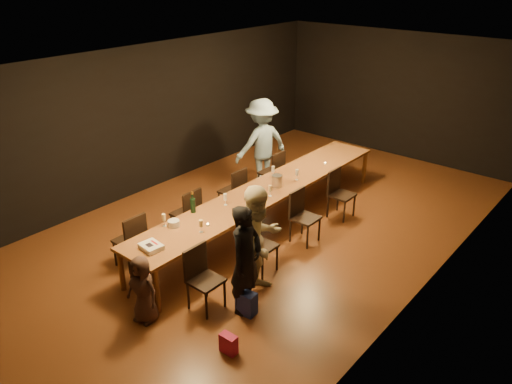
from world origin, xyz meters
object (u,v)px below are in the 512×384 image
Objects in this scene: woman_tan at (258,241)px; birthday_cake at (151,247)px; man_blue at (262,143)px; ice_bucket at (277,181)px; chair_left_3 at (271,172)px; chair_right_2 at (305,217)px; chair_left_2 at (232,191)px; chair_right_1 at (261,245)px; chair_right_3 at (342,194)px; chair_left_1 at (186,213)px; table at (267,191)px; child at (143,289)px; chair_right_0 at (206,280)px; champagne_bottle at (193,202)px; plate_stack at (174,223)px; chair_left_0 at (129,240)px; woman_birthday at (246,260)px.

birthday_cake is at bearing 140.09° from woman_tan.
man_blue is 1.80m from ice_bucket.
chair_right_2 is at bearing -125.22° from chair_left_3.
chair_left_3 is (0.00, 1.20, 0.00)m from chair_left_2.
woman_tan is at bearing -144.67° from chair_left_3.
chair_right_1 is 1.69m from birthday_cake.
woman_tan is at bearing 10.48° from chair_right_2.
chair_left_1 is (-1.70, -2.40, 0.00)m from chair_right_3.
child reaches higher than table.
chair_right_0 is at bearing -154.72° from chair_left_3.
champagne_bottle reaches higher than chair_right_3.
chair_right_3 is 3.94m from birthday_cake.
chair_left_1 is at bearing 151.52° from champagne_bottle.
chair_left_3 is 0.55× the size of woman_tan.
woman_tan is at bearing 14.94° from plate_stack.
child is at bearing -163.99° from chair_left_3.
chair_left_1 is (-1.70, 0.00, 0.00)m from chair_right_1.
champagne_bottle reaches higher than chair_left_0.
chair_right_0 is at bearing -20.64° from plate_stack.
child is at bearing -13.53° from chair_right_1.
plate_stack is at bearing -77.08° from champagne_bottle.
chair_right_3 is at bearing 180.00° from chair_right_0.
chair_left_3 is (-1.70, 1.20, 0.00)m from chair_right_2.
chair_left_2 is at bearing 180.00° from table.
woman_birthday is at bearing 7.59° from chair_right_3.
chair_right_0 is 1.00× the size of chair_right_2.
woman_tan reaches higher than chair_left_3.
chair_right_0 is at bearing -73.25° from ice_bucket.
child is (-0.46, -0.72, 0.03)m from chair_right_0.
chair_left_0 is at bearing -54.78° from chair_right_1.
chair_left_2 is at bearing 107.16° from plate_stack.
chair_right_3 is (0.00, 1.20, 0.00)m from chair_right_2.
chair_left_2 is at bearing -125.22° from chair_right_1.
chair_right_2 reaches higher than birthday_cake.
man_blue reaches higher than chair_right_1.
chair_right_1 and chair_left_0 have the same top height.
chair_right_1 is (0.85, -1.20, -0.24)m from table.
plate_stack is 0.55m from champagne_bottle.
chair_left_2 is (0.00, 2.40, 0.00)m from chair_left_0.
ice_bucket is at bearing 82.23° from plate_stack.
chair_right_3 is 4.34× the size of ice_bucket.
chair_right_1 is 0.55× the size of woman_tan.
chair_left_1 is at bearing 26.76° from man_blue.
child is 3.36m from ice_bucket.
woman_birthday is (0.43, -0.85, 0.33)m from chair_right_1.
woman_tan is at bearing 158.92° from chair_right_0.
chair_right_0 is 2.53× the size of champagne_bottle.
chair_right_2 is 1.00× the size of chair_left_0.
man_blue is at bearing -123.45° from chair_right_2.
woman_birthday reaches higher than child.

